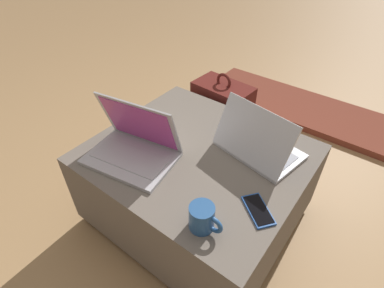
# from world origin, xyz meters

# --- Properties ---
(ground_plane) EXTENTS (14.00, 14.00, 0.00)m
(ground_plane) POSITION_xyz_m (0.00, 0.00, 0.00)
(ground_plane) COLOR tan
(ottoman) EXTENTS (0.89, 0.79, 0.42)m
(ottoman) POSITION_xyz_m (0.00, 0.00, 0.21)
(ottoman) COLOR #3D3832
(ottoman) RESTS_ON ground_plane
(laptop_near) EXTENTS (0.39, 0.31, 0.25)m
(laptop_near) POSITION_xyz_m (-0.20, -0.18, 0.48)
(laptop_near) COLOR #B7B7BC
(laptop_near) RESTS_ON ottoman
(laptop_far) EXTENTS (0.37, 0.29, 0.23)m
(laptop_far) POSITION_xyz_m (0.20, 0.15, 0.47)
(laptop_far) COLOR silver
(laptop_far) RESTS_ON ottoman
(cell_phone) EXTENTS (0.15, 0.14, 0.01)m
(cell_phone) POSITION_xyz_m (0.35, -0.12, 0.43)
(cell_phone) COLOR #1E4C9E
(cell_phone) RESTS_ON ottoman
(backpack) EXTENTS (0.34, 0.27, 0.52)m
(backpack) POSITION_xyz_m (-0.21, 0.54, 0.21)
(backpack) COLOR #5B1E19
(backpack) RESTS_ON ground_plane
(coffee_mug) EXTENTS (0.12, 0.08, 0.09)m
(coffee_mug) POSITION_xyz_m (0.24, -0.29, 0.47)
(coffee_mug) COLOR #285693
(coffee_mug) RESTS_ON ottoman
(fireplace_hearth) EXTENTS (1.40, 0.50, 0.04)m
(fireplace_hearth) POSITION_xyz_m (0.00, 1.27, 0.02)
(fireplace_hearth) COLOR brown
(fireplace_hearth) RESTS_ON ground_plane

